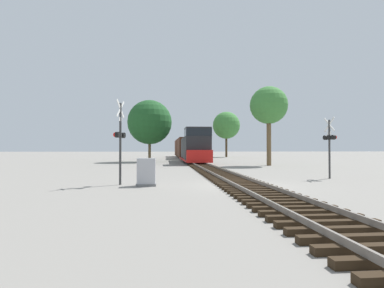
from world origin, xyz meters
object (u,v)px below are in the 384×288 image
freight_train (186,148)px  tree_far_right (269,106)px  relay_cabinet (146,172)px  tree_deep_background (226,125)px  crossing_signal_near (120,137)px  crossing_signal_far (330,141)px  tree_mid_background (150,122)px

freight_train → tree_far_right: (7.79, -22.27, 4.74)m
relay_cabinet → tree_deep_background: (14.97, 52.45, 6.62)m
crossing_signal_near → relay_cabinet: size_ratio=3.17×
crossing_signal_far → relay_cabinet: crossing_signal_far is taller
tree_deep_background → relay_cabinet: bearing=-105.9°
freight_train → relay_cabinet: bearing=-96.9°
crossing_signal_near → crossing_signal_far: crossing_signal_near is taller
crossing_signal_near → tree_far_right: bearing=156.1°
relay_cabinet → tree_deep_background: bearing=74.1°
crossing_signal_far → tree_deep_background: bearing=-14.9°
tree_mid_background → crossing_signal_near: bearing=-90.2°
tree_far_right → relay_cabinet: bearing=-125.8°
tree_far_right → tree_mid_background: size_ratio=0.99×
relay_cabinet → tree_far_right: bearing=54.2°
relay_cabinet → tree_deep_background: 54.95m
crossing_signal_far → tree_far_right: 15.44m
crossing_signal_near → tree_mid_background: 28.20m
crossing_signal_far → tree_mid_background: bearing=15.4°
tree_far_right → tree_deep_background: 35.03m
tree_mid_background → tree_deep_background: tree_deep_background is taller
freight_train → crossing_signal_far: (6.50, -37.04, 0.39)m
tree_far_right → tree_mid_background: (-13.93, 11.11, -0.99)m
relay_cabinet → freight_train: bearing=83.1°
crossing_signal_far → tree_mid_background: tree_mid_background is taller
freight_train → crossing_signal_far: size_ratio=11.43×
crossing_signal_far → freight_train: bearing=-0.7°
crossing_signal_far → relay_cabinet: bearing=92.9°
freight_train → tree_far_right: bearing=-70.7°
freight_train → crossing_signal_near: 39.68m
crossing_signal_near → tree_far_right: tree_far_right is taller
crossing_signal_near → relay_cabinet: bearing=82.8°
relay_cabinet → tree_mid_background: 29.09m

